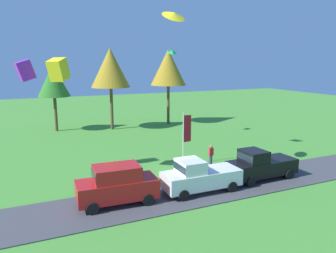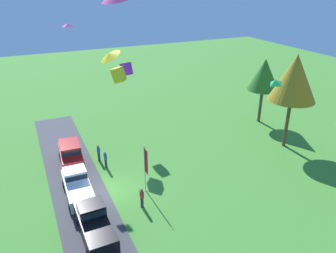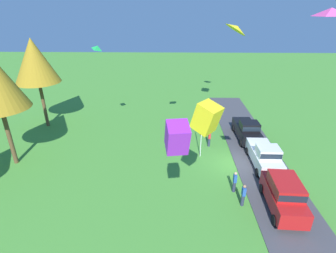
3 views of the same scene
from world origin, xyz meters
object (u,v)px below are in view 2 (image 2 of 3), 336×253
object	(u,v)px
car_pickup_near_entrance	(77,185)
kite_delta_mid_center	(110,55)
tree_lone_near	(294,78)
kite_diamond_trailing_tail	(275,82)
person_on_lawn	(106,159)
kite_box_near_flag	(126,69)
car_pickup_by_flagpole	(94,222)
flag_banner	(146,164)
kite_diamond_over_trees	(68,25)
person_watching_sky	(142,198)
tree_right_of_center	(264,75)
person_beside_suv	(99,153)
car_suv_mid_row	(71,153)
kite_box_high_left	(119,75)

from	to	relation	value
car_pickup_near_entrance	kite_delta_mid_center	world-z (taller)	kite_delta_mid_center
kite_delta_mid_center	tree_lone_near	bearing A→B (deg)	89.19
car_pickup_near_entrance	tree_lone_near	xyz separation A→B (m)	(0.14, 21.59, 6.30)
tree_lone_near	kite_diamond_trailing_tail	bearing A→B (deg)	-55.30
person_on_lawn	kite_diamond_trailing_tail	distance (m)	16.40
kite_delta_mid_center	kite_box_near_flag	world-z (taller)	kite_delta_mid_center
kite_box_near_flag	car_pickup_near_entrance	bearing A→B (deg)	-38.92
car_pickup_by_flagpole	kite_box_near_flag	size ratio (longest dim) A/B	3.90
flag_banner	kite_diamond_over_trees	distance (m)	14.67
person_watching_sky	tree_right_of_center	xyz separation A→B (m)	(-9.70, 19.12, 5.06)
person_watching_sky	person_beside_suv	xyz separation A→B (m)	(-8.40, -1.30, 0.00)
car_pickup_by_flagpole	person_watching_sky	xyz separation A→B (m)	(-1.51, 4.01, -0.23)
tree_right_of_center	kite_delta_mid_center	xyz separation A→B (m)	(6.06, -19.86, 5.29)
kite_delta_mid_center	kite_diamond_over_trees	bearing A→B (deg)	-170.51
person_beside_suv	tree_lone_near	size ratio (longest dim) A/B	0.18
car_suv_mid_row	car_pickup_near_entrance	bearing A→B (deg)	-4.15
car_suv_mid_row	car_pickup_by_flagpole	xyz separation A→B (m)	(10.19, -0.14, -0.19)
tree_right_of_center	kite_diamond_over_trees	size ratio (longest dim) A/B	7.90
person_on_lawn	kite_box_high_left	world-z (taller)	kite_box_high_left
tree_lone_near	kite_box_high_left	distance (m)	17.20
kite_delta_mid_center	kite_box_near_flag	bearing A→B (deg)	156.26
person_watching_sky	kite_box_high_left	world-z (taller)	kite_box_high_left
tree_lone_near	flag_banner	bearing A→B (deg)	-84.16
car_pickup_by_flagpole	person_on_lawn	size ratio (longest dim) A/B	2.94
car_pickup_near_entrance	tree_right_of_center	size ratio (longest dim) A/B	0.64
flag_banner	kite_box_near_flag	bearing A→B (deg)	168.30
car_suv_mid_row	kite_box_high_left	xyz separation A→B (m)	(-2.21, 5.75, 6.34)
person_beside_suv	kite_diamond_trailing_tail	world-z (taller)	kite_diamond_trailing_tail
person_on_lawn	tree_lone_near	bearing A→B (deg)	79.09
car_pickup_near_entrance	flag_banner	xyz separation A→B (m)	(1.81, 5.27, 1.60)
person_watching_sky	kite_delta_mid_center	world-z (taller)	kite_delta_mid_center
person_watching_sky	kite_box_near_flag	bearing A→B (deg)	165.46
car_pickup_by_flagpole	tree_right_of_center	world-z (taller)	tree_right_of_center
flag_banner	kite_box_near_flag	world-z (taller)	kite_box_near_flag
person_on_lawn	kite_delta_mid_center	size ratio (longest dim) A/B	1.08
kite_box_near_flag	kite_delta_mid_center	bearing A→B (deg)	-23.74
car_suv_mid_row	car_pickup_near_entrance	size ratio (longest dim) A/B	0.93
kite_diamond_over_trees	kite_delta_mid_center	bearing A→B (deg)	9.49
person_watching_sky	kite_box_near_flag	distance (m)	14.92
person_on_lawn	tree_lone_near	world-z (taller)	tree_lone_near
person_beside_suv	person_on_lawn	bearing A→B (deg)	10.74
flag_banner	tree_lone_near	bearing A→B (deg)	95.84
person_beside_suv	tree_lone_near	bearing A→B (deg)	74.92
kite_delta_mid_center	car_pickup_by_flagpole	bearing A→B (deg)	-32.50
kite_delta_mid_center	kite_box_near_flag	size ratio (longest dim) A/B	1.23
person_on_lawn	person_beside_suv	distance (m)	1.51
car_pickup_by_flagpole	person_watching_sky	bearing A→B (deg)	110.61
tree_lone_near	kite_box_near_flag	bearing A→B (deg)	-124.27
car_pickup_by_flagpole	person_watching_sky	distance (m)	4.29
person_on_lawn	car_pickup_by_flagpole	bearing A→B (deg)	-19.53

